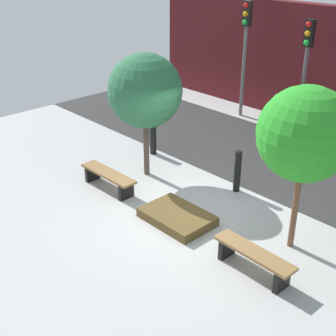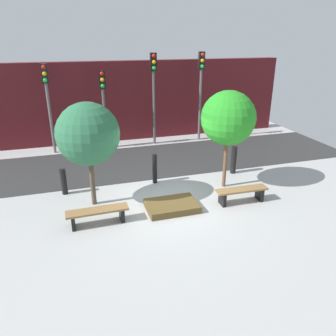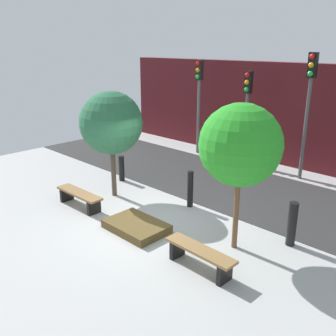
{
  "view_description": "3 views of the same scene",
  "coord_description": "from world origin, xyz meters",
  "px_view_note": "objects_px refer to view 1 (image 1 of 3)",
  "views": [
    {
      "loc": [
        6.22,
        -6.46,
        5.52
      ],
      "look_at": [
        -0.22,
        -0.44,
        1.24
      ],
      "focal_mm": 50.0,
      "sensor_mm": 36.0,
      "label": 1
    },
    {
      "loc": [
        -2.64,
        -8.66,
        4.87
      ],
      "look_at": [
        0.02,
        0.12,
        1.15
      ],
      "focal_mm": 35.0,
      "sensor_mm": 36.0,
      "label": 2
    },
    {
      "loc": [
        6.42,
        -5.8,
        4.41
      ],
      "look_at": [
        0.32,
        0.43,
        1.52
      ],
      "focal_mm": 40.0,
      "sensor_mm": 36.0,
      "label": 3
    }
  ],
  "objects_px": {
    "tree_behind_right_bench": "(305,134)",
    "traffic_light_mid_west": "(306,57)",
    "bollard_far_left": "(153,139)",
    "bench_right": "(254,257)",
    "planter_bed": "(177,217)",
    "bench_left": "(108,177)",
    "bollard_left": "(237,171)",
    "traffic_light_west": "(245,39)",
    "tree_behind_left_bench": "(145,91)"
  },
  "relations": [
    {
      "from": "bench_left",
      "to": "tree_behind_left_bench",
      "type": "distance_m",
      "value": 2.28
    },
    {
      "from": "bollard_far_left",
      "to": "bollard_left",
      "type": "distance_m",
      "value": 3.08
    },
    {
      "from": "bench_right",
      "to": "bollard_left",
      "type": "bearing_deg",
      "value": 136.22
    },
    {
      "from": "bench_left",
      "to": "tree_behind_right_bench",
      "type": "distance_m",
      "value": 5.04
    },
    {
      "from": "bench_right",
      "to": "planter_bed",
      "type": "distance_m",
      "value": 2.23
    },
    {
      "from": "planter_bed",
      "to": "bollard_left",
      "type": "distance_m",
      "value": 2.07
    },
    {
      "from": "bollard_far_left",
      "to": "tree_behind_left_bench",
      "type": "bearing_deg",
      "value": -48.83
    },
    {
      "from": "bench_right",
      "to": "bollard_left",
      "type": "distance_m",
      "value": 3.14
    },
    {
      "from": "planter_bed",
      "to": "traffic_light_west",
      "type": "distance_m",
      "value": 7.74
    },
    {
      "from": "bench_right",
      "to": "tree_behind_right_bench",
      "type": "xyz_separation_m",
      "value": [
        0.0,
        1.23,
        2.07
      ]
    },
    {
      "from": "planter_bed",
      "to": "tree_behind_left_bench",
      "type": "distance_m",
      "value": 3.24
    },
    {
      "from": "bollard_far_left",
      "to": "tree_behind_right_bench",
      "type": "bearing_deg",
      "value": -10.6
    },
    {
      "from": "tree_behind_left_bench",
      "to": "bollard_far_left",
      "type": "xyz_separation_m",
      "value": [
        -0.87,
        0.99,
        -1.81
      ]
    },
    {
      "from": "bench_right",
      "to": "bollard_far_left",
      "type": "relative_size",
      "value": 1.9
    },
    {
      "from": "tree_behind_left_bench",
      "to": "bollard_left",
      "type": "height_order",
      "value": "tree_behind_left_bench"
    },
    {
      "from": "tree_behind_right_bench",
      "to": "bench_left",
      "type": "bearing_deg",
      "value": -164.43
    },
    {
      "from": "planter_bed",
      "to": "traffic_light_west",
      "type": "xyz_separation_m",
      "value": [
        -3.46,
        6.44,
        2.53
      ]
    },
    {
      "from": "traffic_light_mid_west",
      "to": "bollard_left",
      "type": "bearing_deg",
      "value": -75.38
    },
    {
      "from": "bench_right",
      "to": "tree_behind_right_bench",
      "type": "bearing_deg",
      "value": 91.36
    },
    {
      "from": "tree_behind_right_bench",
      "to": "traffic_light_mid_west",
      "type": "distance_m",
      "value": 6.37
    },
    {
      "from": "bench_right",
      "to": "traffic_light_mid_west",
      "type": "bearing_deg",
      "value": 118.22
    },
    {
      "from": "bollard_far_left",
      "to": "traffic_light_west",
      "type": "bearing_deg",
      "value": 94.96
    },
    {
      "from": "planter_bed",
      "to": "bench_left",
      "type": "bearing_deg",
      "value": -174.83
    },
    {
      "from": "tree_behind_left_bench",
      "to": "bollard_far_left",
      "type": "distance_m",
      "value": 2.24
    },
    {
      "from": "bench_right",
      "to": "planter_bed",
      "type": "bearing_deg",
      "value": 176.19
    },
    {
      "from": "tree_behind_left_bench",
      "to": "bollard_left",
      "type": "distance_m",
      "value": 2.97
    },
    {
      "from": "bollard_left",
      "to": "planter_bed",
      "type": "bearing_deg",
      "value": -90.0
    },
    {
      "from": "bench_left",
      "to": "bollard_left",
      "type": "distance_m",
      "value": 3.14
    },
    {
      "from": "bench_left",
      "to": "traffic_light_mid_west",
      "type": "relative_size",
      "value": 0.49
    },
    {
      "from": "bollard_far_left",
      "to": "traffic_light_west",
      "type": "relative_size",
      "value": 0.23
    },
    {
      "from": "bench_right",
      "to": "tree_behind_right_bench",
      "type": "relative_size",
      "value": 0.5
    },
    {
      "from": "traffic_light_mid_west",
      "to": "tree_behind_left_bench",
      "type": "bearing_deg",
      "value": -101.06
    },
    {
      "from": "traffic_light_west",
      "to": "tree_behind_right_bench",
      "type": "bearing_deg",
      "value": -43.65
    },
    {
      "from": "bench_left",
      "to": "bench_right",
      "type": "xyz_separation_m",
      "value": [
        4.42,
        0.0,
        0.01
      ]
    },
    {
      "from": "bollard_left",
      "to": "traffic_light_mid_west",
      "type": "height_order",
      "value": "traffic_light_mid_west"
    },
    {
      "from": "bench_left",
      "to": "bollard_far_left",
      "type": "bearing_deg",
      "value": 109.92
    },
    {
      "from": "bollard_left",
      "to": "traffic_light_west",
      "type": "relative_size",
      "value": 0.28
    },
    {
      "from": "bench_right",
      "to": "planter_bed",
      "type": "height_order",
      "value": "bench_right"
    },
    {
      "from": "bench_right",
      "to": "traffic_light_west",
      "type": "xyz_separation_m",
      "value": [
        -5.67,
        6.64,
        2.3
      ]
    },
    {
      "from": "bollard_far_left",
      "to": "bollard_left",
      "type": "relative_size",
      "value": 0.82
    },
    {
      "from": "tree_behind_right_bench",
      "to": "traffic_light_mid_west",
      "type": "relative_size",
      "value": 0.94
    },
    {
      "from": "planter_bed",
      "to": "bollard_left",
      "type": "bearing_deg",
      "value": 90.0
    },
    {
      "from": "bench_left",
      "to": "bollard_left",
      "type": "xyz_separation_m",
      "value": [
        2.21,
        2.22,
        0.21
      ]
    },
    {
      "from": "bollard_left",
      "to": "traffic_light_west",
      "type": "height_order",
      "value": "traffic_light_west"
    },
    {
      "from": "tree_behind_right_bench",
      "to": "bollard_left",
      "type": "height_order",
      "value": "tree_behind_right_bench"
    },
    {
      "from": "tree_behind_left_bench",
      "to": "tree_behind_right_bench",
      "type": "relative_size",
      "value": 0.96
    },
    {
      "from": "tree_behind_right_bench",
      "to": "tree_behind_left_bench",
      "type": "bearing_deg",
      "value": -180.0
    },
    {
      "from": "traffic_light_west",
      "to": "bench_left",
      "type": "bearing_deg",
      "value": -79.35
    },
    {
      "from": "tree_behind_right_bench",
      "to": "bollard_far_left",
      "type": "distance_m",
      "value": 5.73
    },
    {
      "from": "tree_behind_right_bench",
      "to": "traffic_light_mid_west",
      "type": "bearing_deg",
      "value": 121.88
    }
  ]
}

